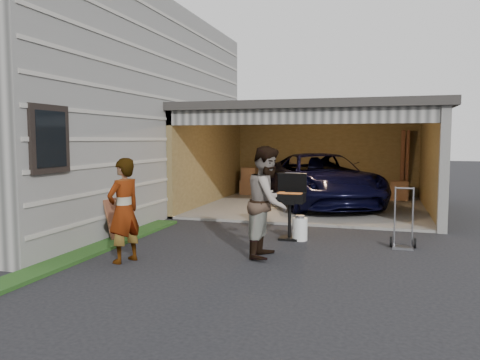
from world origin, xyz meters
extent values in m
plane|color=black|center=(0.00, 0.00, 0.00)|extent=(80.00, 80.00, 0.00)
cube|color=#474744|center=(-6.00, 4.00, 2.75)|extent=(7.00, 11.00, 5.50)
cube|color=#193814|center=(-2.25, -1.00, 0.03)|extent=(0.50, 8.00, 0.06)
cube|color=#605E59|center=(0.75, 6.50, 0.03)|extent=(6.50, 6.00, 0.06)
cube|color=brown|center=(0.75, 9.43, 1.35)|extent=(6.50, 0.15, 2.70)
cube|color=brown|center=(3.92, 6.50, 1.35)|extent=(0.15, 6.00, 2.70)
cube|color=brown|center=(-2.42, 6.50, 1.35)|extent=(0.15, 6.00, 2.70)
cube|color=#2D2B28|center=(0.75, 6.50, 2.80)|extent=(6.80, 6.30, 0.20)
cube|color=#474744|center=(0.75, 3.58, 2.52)|extent=(6.50, 0.16, 0.36)
cube|color=beige|center=(0.75, 4.80, 2.62)|extent=(6.00, 2.40, 0.06)
cube|color=#474744|center=(3.90, 3.55, 1.35)|extent=(0.20, 0.18, 2.70)
cube|color=brown|center=(-1.80, 8.70, 0.31)|extent=(0.60, 0.50, 0.50)
cube|color=brown|center=(-1.80, 8.70, 0.79)|extent=(0.50, 0.45, 0.45)
cube|color=brown|center=(3.20, 8.60, 0.36)|extent=(0.55, 0.50, 0.60)
cube|color=brown|center=(3.38, 9.20, 1.20)|extent=(0.24, 0.43, 2.20)
imported|color=black|center=(0.91, 6.77, 0.76)|extent=(4.56, 6.01, 1.52)
imported|color=silver|center=(-1.35, -0.48, 0.85)|extent=(0.59, 0.72, 1.70)
imported|color=#441F1A|center=(0.80, 0.54, 0.94)|extent=(0.72, 0.92, 1.88)
cube|color=black|center=(0.90, 2.00, 0.02)|extent=(0.38, 0.38, 0.04)
cylinder|color=black|center=(0.90, 2.00, 0.40)|extent=(0.06, 0.06, 0.75)
cube|color=black|center=(0.90, 2.00, 0.83)|extent=(0.59, 0.41, 0.18)
cube|color=#59595B|center=(0.90, 2.00, 0.91)|extent=(0.54, 0.36, 0.01)
cube|color=black|center=(0.90, 2.26, 1.11)|extent=(0.59, 0.11, 0.41)
cylinder|color=white|center=(1.12, 1.97, 0.22)|extent=(0.34, 0.34, 0.45)
cube|color=brown|center=(-2.40, 1.06, 0.41)|extent=(0.21, 0.75, 0.83)
cube|color=gray|center=(3.04, 1.80, 0.02)|extent=(0.37, 0.24, 0.04)
cylinder|color=black|center=(2.84, 1.93, 0.09)|extent=(0.05, 0.19, 0.19)
cylinder|color=black|center=(3.26, 1.92, 0.09)|extent=(0.05, 0.19, 0.19)
cylinder|color=gray|center=(2.89, 1.93, 0.58)|extent=(0.03, 0.03, 1.10)
cylinder|color=gray|center=(3.20, 1.92, 0.58)|extent=(0.03, 0.03, 1.10)
cylinder|color=gray|center=(3.05, 1.93, 1.10)|extent=(0.32, 0.04, 0.03)
camera|label=1|loc=(2.62, -7.11, 2.00)|focal=35.00mm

